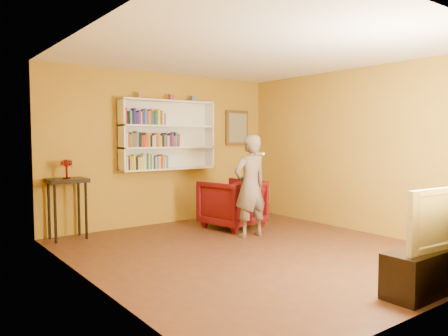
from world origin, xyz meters
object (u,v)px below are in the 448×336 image
at_px(bookshelf, 167,135).
at_px(ruby_lustre, 66,165).
at_px(tv_cabinet, 431,269).
at_px(television, 433,217).
at_px(armchair, 232,203).
at_px(person, 250,186).
at_px(console_table, 67,189).

bearing_deg(bookshelf, ruby_lustre, -174.99).
relative_size(tv_cabinet, television, 1.16).
distance_m(ruby_lustre, armchair, 2.78).
bearing_deg(armchair, person, 63.68).
height_order(console_table, person, person).
bearing_deg(television, ruby_lustre, 120.66).
distance_m(bookshelf, console_table, 2.00).
distance_m(person, tv_cabinet, 3.02).
bearing_deg(tv_cabinet, console_table, 116.48).
relative_size(ruby_lustre, person, 0.18).
xyz_separation_m(console_table, tv_cabinet, (2.24, -4.50, -0.55)).
relative_size(bookshelf, television, 1.68).
height_order(bookshelf, ruby_lustre, bookshelf).
bearing_deg(console_table, ruby_lustre, -90.00).
bearing_deg(ruby_lustre, television, -63.52).
relative_size(console_table, ruby_lustre, 3.24).
relative_size(armchair, television, 0.86).
xyz_separation_m(tv_cabinet, television, (-0.00, 0.00, 0.53)).
bearing_deg(television, armchair, 89.31).
relative_size(bookshelf, person, 1.13).
bearing_deg(person, bookshelf, -69.99).
xyz_separation_m(armchair, television, (-0.31, -3.69, 0.34)).
bearing_deg(tv_cabinet, television, 180.00).
xyz_separation_m(bookshelf, armchair, (0.73, -0.97, -1.17)).
height_order(console_table, tv_cabinet, console_table).
bearing_deg(tv_cabinet, armchair, 85.13).
bearing_deg(console_table, armchair, -17.56).
bearing_deg(armchair, bookshelf, -63.03).
bearing_deg(armchair, television, 74.92).
xyz_separation_m(armchair, tv_cabinet, (-0.31, -3.69, -0.20)).
bearing_deg(ruby_lustre, armchair, -17.56).
xyz_separation_m(bookshelf, person, (0.52, -1.70, -0.80)).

